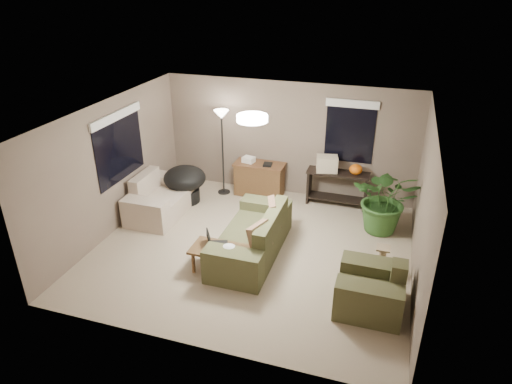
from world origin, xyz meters
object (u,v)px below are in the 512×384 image
(console_table, at_px, (337,186))
(papasan_chair, at_px, (185,182))
(houseplant, at_px, (385,206))
(loveseat, at_px, (160,200))
(floor_lamp, at_px, (222,125))
(desk, at_px, (259,179))
(coffee_table, at_px, (221,252))
(main_sofa, at_px, (253,239))
(armchair, at_px, (371,290))
(cat_scratching_post, at_px, (381,262))

(console_table, height_order, papasan_chair, papasan_chair)
(papasan_chair, height_order, houseplant, houseplant)
(loveseat, bearing_deg, floor_lamp, 55.85)
(desk, bearing_deg, coffee_table, -85.15)
(console_table, distance_m, houseplant, 1.32)
(desk, bearing_deg, main_sofa, -75.31)
(armchair, height_order, floor_lamp, floor_lamp)
(armchair, relative_size, desk, 0.91)
(main_sofa, xyz_separation_m, desk, (-0.60, 2.30, 0.08))
(coffee_table, bearing_deg, desk, 94.85)
(main_sofa, xyz_separation_m, cat_scratching_post, (2.19, 0.09, -0.08))
(armchair, distance_m, coffee_table, 2.46)
(papasan_chair, xyz_separation_m, houseplant, (4.16, 0.01, 0.06))
(main_sofa, distance_m, coffee_table, 0.73)
(coffee_table, bearing_deg, console_table, 63.86)
(console_table, bearing_deg, loveseat, -156.19)
(armchair, bearing_deg, papasan_chair, 150.53)
(main_sofa, xyz_separation_m, armchair, (2.10, -0.83, 0.00))
(armchair, height_order, houseplant, houseplant)
(coffee_table, bearing_deg, loveseat, 142.70)
(loveseat, height_order, papasan_chair, loveseat)
(desk, xyz_separation_m, console_table, (1.71, 0.04, 0.06))
(console_table, height_order, floor_lamp, floor_lamp)
(loveseat, relative_size, houseplant, 1.19)
(loveseat, bearing_deg, papasan_chair, 67.93)
(coffee_table, xyz_separation_m, cat_scratching_post, (2.55, 0.73, -0.14))
(loveseat, bearing_deg, main_sofa, -20.06)
(armchair, xyz_separation_m, houseplant, (0.04, 2.34, 0.23))
(desk, bearing_deg, houseplant, -16.07)
(coffee_table, distance_m, console_table, 3.32)
(console_table, height_order, cat_scratching_post, console_table)
(floor_lamp, bearing_deg, console_table, 4.22)
(loveseat, xyz_separation_m, houseplant, (4.43, 0.67, 0.23))
(coffee_table, distance_m, floor_lamp, 3.23)
(coffee_table, height_order, console_table, console_table)
(armchair, xyz_separation_m, console_table, (-0.99, 3.17, 0.14))
(loveseat, distance_m, floor_lamp, 2.06)
(main_sofa, bearing_deg, armchair, -21.66)
(coffee_table, relative_size, console_table, 0.77)
(papasan_chair, bearing_deg, console_table, 15.04)
(armchair, xyz_separation_m, desk, (-2.70, 3.13, 0.08))
(armchair, xyz_separation_m, coffee_table, (-2.45, 0.19, 0.06))
(desk, relative_size, console_table, 0.85)
(armchair, distance_m, cat_scratching_post, 0.93)
(armchair, distance_m, desk, 4.14)
(coffee_table, distance_m, cat_scratching_post, 2.65)
(coffee_table, height_order, cat_scratching_post, cat_scratching_post)
(floor_lamp, distance_m, cat_scratching_post, 4.37)
(loveseat, xyz_separation_m, desk, (1.69, 1.46, 0.08))
(loveseat, relative_size, floor_lamp, 0.84)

